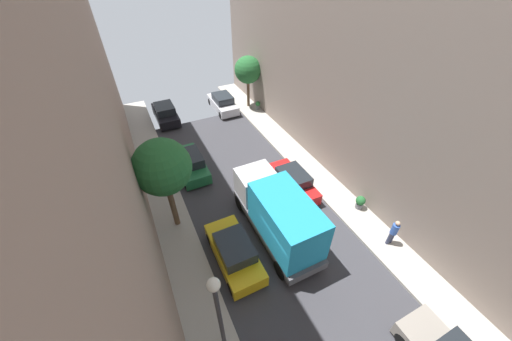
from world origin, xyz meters
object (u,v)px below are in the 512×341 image
pedestrian (394,232)px  street_tree_1 (248,70)px  delivery_truck (278,214)px  potted_plant_1 (360,202)px  parked_car_left_3 (165,113)px  parked_car_right_3 (223,103)px  lamp_post (218,307)px  parked_car_right_2 (292,182)px  potted_plant_2 (258,105)px  parked_car_left_1 (234,252)px  parked_car_left_2 (190,163)px  street_tree_0 (162,168)px

pedestrian → street_tree_1: size_ratio=0.36×
delivery_truck → potted_plant_1: delivery_truck is taller
parked_car_left_3 → street_tree_1: bearing=-6.4°
parked_car_right_3 → lamp_post: 20.86m
parked_car_right_2 → potted_plant_2: size_ratio=5.14×
parked_car_left_1 → parked_car_right_2: same height
lamp_post → pedestrian: bearing=4.4°
parked_car_left_2 → potted_plant_2: size_ratio=5.14×
parked_car_right_3 → street_tree_0: bearing=-121.5°
street_tree_1 → potted_plant_2: size_ratio=5.84×
parked_car_left_3 → lamp_post: (-1.90, -19.67, 2.79)m
street_tree_0 → parked_car_left_3: bearing=80.6°
parked_car_left_2 → street_tree_1: street_tree_1 is taller
parked_car_right_3 → lamp_post: lamp_post is taller
potted_plant_2 → delivery_truck: bearing=-112.4°
street_tree_0 → potted_plant_1: bearing=-19.7°
delivery_truck → parked_car_right_3: bearing=80.1°
parked_car_left_2 → street_tree_1: size_ratio=0.88×
parked_car_left_1 → delivery_truck: size_ratio=0.64×
parked_car_left_2 → parked_car_left_3: (0.00, 8.15, 0.00)m
parked_car_right_2 → pedestrian: size_ratio=2.44×
parked_car_right_2 → potted_plant_2: 11.35m
pedestrian → potted_plant_2: pedestrian is taller
parked_car_right_3 → potted_plant_2: 3.38m
parked_car_left_3 → delivery_truck: bearing=-80.3°
street_tree_0 → potted_plant_2: bearing=45.3°
potted_plant_1 → lamp_post: bearing=-161.1°
parked_car_left_3 → parked_car_right_3: size_ratio=1.00×
parked_car_right_3 → delivery_truck: 15.66m
parked_car_left_3 → street_tree_0: street_tree_0 is taller
parked_car_left_3 → parked_car_right_2: bearing=-67.3°
parked_car_left_2 → street_tree_1: bearing=42.7°
potted_plant_1 → lamp_post: 11.05m
delivery_truck → street_tree_0: (-4.78, 3.19, 2.51)m
parked_car_left_1 → potted_plant_1: parked_car_left_1 is taller
delivery_truck → pedestrian: size_ratio=3.84×
parked_car_left_2 → potted_plant_2: parked_car_left_2 is taller
parked_car_left_1 → parked_car_left_2: 8.01m
parked_car_right_2 → potted_plant_2: (2.95, 10.96, -0.10)m
parked_car_left_2 → parked_car_right_3: size_ratio=1.00×
parked_car_left_2 → parked_car_right_3: bearing=55.4°
street_tree_0 → delivery_truck: bearing=-33.7°
delivery_truck → street_tree_0: 6.27m
parked_car_right_3 → parked_car_right_2: bearing=-90.0°
pedestrian → street_tree_1: bearing=90.1°
parked_car_left_1 → potted_plant_2: size_ratio=5.14×
parked_car_left_1 → parked_car_left_2: size_ratio=1.00×
street_tree_1 → parked_car_right_2: bearing=-101.6°
parked_car_left_1 → street_tree_1: 17.44m
delivery_truck → parked_car_left_3: bearing=99.7°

